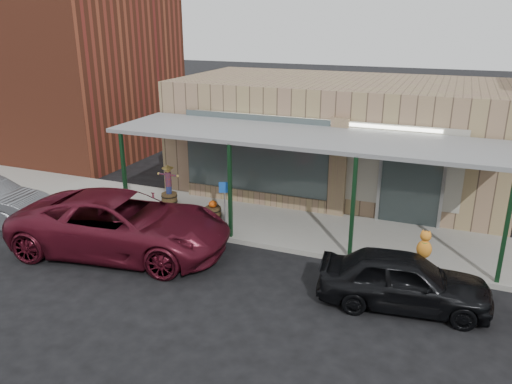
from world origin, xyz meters
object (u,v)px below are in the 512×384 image
at_px(barrel_scarecrow, 169,190).
at_px(handicap_sign, 225,200).
at_px(barrel_pumpkin, 213,211).
at_px(parked_sedan, 404,280).
at_px(car_maroon, 122,224).

bearing_deg(barrel_scarecrow, handicap_sign, -44.24).
bearing_deg(barrel_pumpkin, handicap_sign, -45.72).
bearing_deg(barrel_scarecrow, parked_sedan, -39.35).
relative_size(barrel_scarecrow, barrel_pumpkin, 2.24).
distance_m(parked_sedan, car_maroon, 7.75).
relative_size(barrel_scarecrow, handicap_sign, 0.88).
bearing_deg(parked_sedan, barrel_pumpkin, 58.61).
height_order(barrel_scarecrow, handicap_sign, handicap_sign).
bearing_deg(barrel_pumpkin, barrel_scarecrow, 163.05).
bearing_deg(parked_sedan, barrel_scarecrow, 60.33).
xyz_separation_m(barrel_scarecrow, barrel_pumpkin, (2.03, -0.62, -0.26)).
bearing_deg(handicap_sign, barrel_pumpkin, 109.57).
xyz_separation_m(barrel_pumpkin, parked_sedan, (6.36, -2.88, 0.30)).
bearing_deg(handicap_sign, barrel_scarecrow, 127.80).
relative_size(handicap_sign, car_maroon, 0.26).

